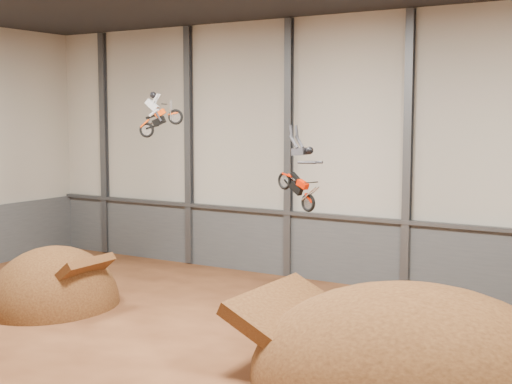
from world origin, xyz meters
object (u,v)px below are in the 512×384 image
landing_ramp (413,382)px  fmx_rider_a (164,109)px  fmx_rider_b (293,167)px  takeoff_ramp (54,306)px

landing_ramp → fmx_rider_a: 16.46m
fmx_rider_a → fmx_rider_b: (7.66, -1.76, -2.27)m
landing_ramp → fmx_rider_a: bearing=164.6°
landing_ramp → fmx_rider_b: size_ratio=3.86×
fmx_rider_a → takeoff_ramp: bearing=-164.2°
takeoff_ramp → landing_ramp: landing_ramp is taller
landing_ramp → fmx_rider_a: size_ratio=5.11×
fmx_rider_a → fmx_rider_b: bearing=-33.8°
takeoff_ramp → landing_ramp: (17.38, -0.54, 0.00)m
takeoff_ramp → fmx_rider_a: 10.50m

